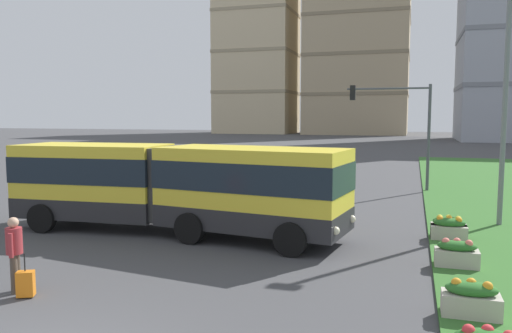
% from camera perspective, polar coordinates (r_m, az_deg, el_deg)
% --- Properties ---
extents(articulated_bus, '(12.00, 3.37, 3.00)m').
position_cam_1_polar(articulated_bus, '(17.36, -9.18, -2.15)').
color(articulated_bus, yellow).
rests_on(articulated_bus, ground).
extents(car_black_sedan, '(4.43, 2.08, 1.58)m').
position_cam_1_polar(car_black_sedan, '(28.40, -7.27, -0.91)').
color(car_black_sedan, black).
rests_on(car_black_sedan, ground).
extents(pedestrian_crossing, '(0.36, 0.53, 1.74)m').
position_cam_1_polar(pedestrian_crossing, '(12.80, -25.63, -8.43)').
color(pedestrian_crossing, '#4C4238').
rests_on(pedestrian_crossing, ground).
extents(rolling_suitcase, '(0.43, 0.37, 0.97)m').
position_cam_1_polar(rolling_suitcase, '(12.55, -24.59, -11.94)').
color(rolling_suitcase, orange).
rests_on(rolling_suitcase, ground).
extents(flower_planter_1, '(1.10, 0.56, 0.74)m').
position_cam_1_polar(flower_planter_1, '(11.11, 23.13, -13.57)').
color(flower_planter_1, '#B7AD9E').
rests_on(flower_planter_1, grass_median).
extents(flower_planter_2, '(1.10, 0.56, 0.74)m').
position_cam_1_polar(flower_planter_2, '(14.41, 21.74, -9.09)').
color(flower_planter_2, '#B7AD9E').
rests_on(flower_planter_2, grass_median).
extents(flower_planter_3, '(1.10, 0.56, 0.74)m').
position_cam_1_polar(flower_planter_3, '(17.39, 20.98, -6.56)').
color(flower_planter_3, '#B7AD9E').
rests_on(flower_planter_3, grass_median).
extents(flower_planter_4, '(1.10, 0.56, 0.74)m').
position_cam_1_polar(flower_planter_4, '(17.61, 20.93, -6.41)').
color(flower_planter_4, '#B7AD9E').
rests_on(flower_planter_4, grass_median).
extents(traffic_light_far_right, '(4.39, 0.28, 5.68)m').
position_cam_1_polar(traffic_light_far_right, '(28.11, 15.95, 5.41)').
color(traffic_light_far_right, '#474C51').
rests_on(traffic_light_far_right, ground).
extents(streetlight_median, '(0.70, 0.28, 9.01)m').
position_cam_1_polar(streetlight_median, '(20.14, 26.37, 7.80)').
color(streetlight_median, slate).
rests_on(streetlight_median, ground).
extents(apartment_tower_west, '(17.58, 15.45, 36.68)m').
position_cam_1_polar(apartment_tower_west, '(121.68, 0.13, 12.48)').
color(apartment_tower_west, beige).
rests_on(apartment_tower_west, ground).
extents(apartment_tower_westcentre, '(22.14, 19.14, 41.78)m').
position_cam_1_polar(apartment_tower_westcentre, '(118.14, 11.50, 13.83)').
color(apartment_tower_westcentre, tan).
rests_on(apartment_tower_westcentre, ground).
extents(apartment_tower_centre, '(15.38, 18.33, 42.05)m').
position_cam_1_polar(apartment_tower_centre, '(94.56, 26.93, 15.49)').
color(apartment_tower_centre, '#9EA3AD').
rests_on(apartment_tower_centre, ground).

